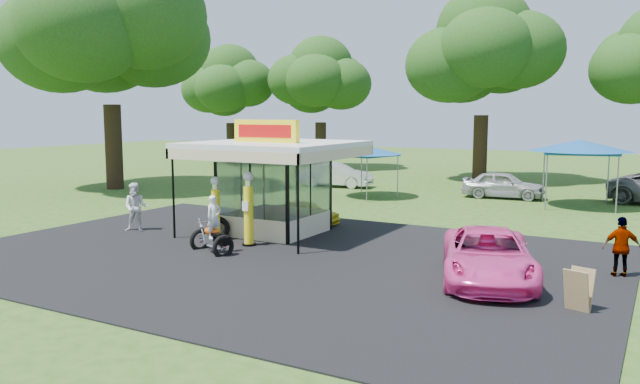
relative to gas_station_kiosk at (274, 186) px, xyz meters
The scene contains 20 objects.
ground 5.67m from the gas_station_kiosk, 68.18° to the right, with size 120.00×120.00×0.00m, color #2C4B17.
asphalt_apron 4.01m from the gas_station_kiosk, 56.26° to the right, with size 20.00×14.00×0.04m, color black.
gas_station_kiosk is the anchor object (origin of this frame).
gas_pump_left 2.47m from the gas_station_kiosk, 115.56° to the right, with size 0.42×0.42×2.26m.
gas_pump_right 2.38m from the gas_station_kiosk, 78.46° to the right, with size 0.47×0.47×2.51m.
motorcycle 3.82m from the gas_station_kiosk, 88.39° to the right, with size 1.71×1.21×1.93m.
spare_tires 2.53m from the gas_station_kiosk, 125.41° to the right, with size 1.00×0.84×0.80m.
a_frame_sign 11.79m from the gas_station_kiosk, 21.33° to the right, with size 0.60×0.63×0.98m.
kiosk_car 2.56m from the gas_station_kiosk, 90.00° to the left, with size 1.13×2.82×0.96m, color yellow.
pink_sedan 8.98m from the gas_station_kiosk, 17.64° to the right, with size 2.28×4.94×1.37m, color #F743A1.
spectator_west 5.30m from the gas_station_kiosk, 155.33° to the right, with size 0.89×0.70×1.84m, color white.
spectator_east_b 11.58m from the gas_station_kiosk, ahead, with size 0.98×0.41×1.67m, color gray.
bg_car_a 14.74m from the gas_station_kiosk, 109.06° to the left, with size 1.50×4.31×1.42m, color silver.
bg_car_c 14.71m from the gas_station_kiosk, 69.70° to the left, with size 1.66×4.12×1.40m, color #A4A3A8.
tent_west 10.79m from the gas_station_kiosk, 97.61° to the left, with size 3.89×3.89×2.72m.
tent_east 15.25m from the gas_station_kiosk, 54.43° to the left, with size 4.53×4.53×3.17m.
oak_far_a 31.57m from the gas_station_kiosk, 130.20° to the left, with size 8.32×8.32×9.86m.
oak_far_b 27.24m from the gas_station_kiosk, 115.61° to the left, with size 8.45×8.45×10.08m.
oak_far_c 22.28m from the gas_station_kiosk, 85.23° to the left, with size 10.20×10.20×12.02m.
oak_near 18.52m from the gas_station_kiosk, 156.48° to the left, with size 12.52×12.52×14.42m.
Camera 1 is at (10.48, -13.86, 4.45)m, focal length 35.00 mm.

